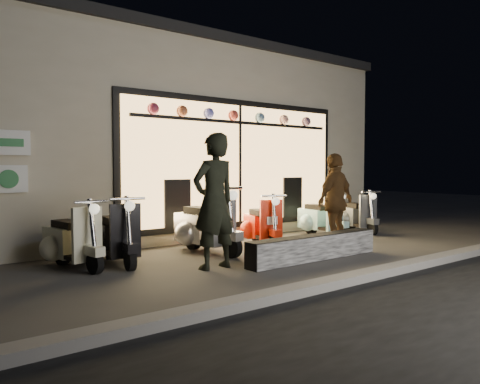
% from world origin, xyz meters
% --- Properties ---
extents(ground, '(40.00, 40.00, 0.00)m').
position_xyz_m(ground, '(0.00, 0.00, 0.00)').
color(ground, '#383533').
rests_on(ground, ground).
extents(kerb, '(40.00, 0.25, 0.12)m').
position_xyz_m(kerb, '(0.00, -2.00, 0.06)').
color(kerb, slate).
rests_on(kerb, ground).
extents(shop_building, '(10.20, 6.23, 4.20)m').
position_xyz_m(shop_building, '(0.00, 4.98, 2.10)').
color(shop_building, beige).
rests_on(shop_building, ground).
extents(graffiti_barrier, '(2.61, 0.28, 0.40)m').
position_xyz_m(graffiti_barrier, '(0.31, -0.65, 0.20)').
color(graffiti_barrier, black).
rests_on(graffiti_barrier, ground).
extents(scooter_silver, '(0.57, 1.55, 1.11)m').
position_xyz_m(scooter_silver, '(-0.69, 1.07, 0.44)').
color(scooter_silver, black).
rests_on(scooter_silver, ground).
extents(scooter_red, '(0.70, 1.32, 0.95)m').
position_xyz_m(scooter_red, '(0.61, 1.01, 0.38)').
color(scooter_red, black).
rests_on(scooter_red, ground).
extents(scooter_black, '(0.54, 1.41, 1.00)m').
position_xyz_m(scooter_black, '(-2.27, 1.12, 0.40)').
color(scooter_black, black).
rests_on(scooter_black, ground).
extents(scooter_cream, '(0.58, 1.37, 0.98)m').
position_xyz_m(scooter_cream, '(-2.94, 1.20, 0.39)').
color(scooter_cream, black).
rests_on(scooter_cream, ground).
extents(scooter_blue, '(0.49, 1.33, 0.95)m').
position_xyz_m(scooter_blue, '(2.37, 1.17, 0.38)').
color(scooter_blue, black).
rests_on(scooter_blue, ground).
extents(scooter_grey, '(0.70, 1.28, 0.92)m').
position_xyz_m(scooter_grey, '(3.55, 1.09, 0.37)').
color(scooter_grey, black).
rests_on(scooter_grey, ground).
extents(man, '(0.75, 0.51, 1.97)m').
position_xyz_m(man, '(-1.31, -0.21, 0.99)').
color(man, black).
rests_on(man, ground).
extents(woman, '(1.07, 0.58, 1.73)m').
position_xyz_m(woman, '(1.32, -0.21, 0.86)').
color(woman, '#53361A').
rests_on(woman, ground).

